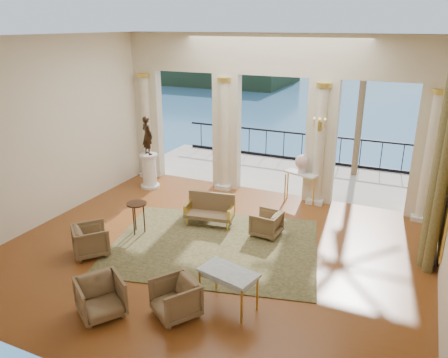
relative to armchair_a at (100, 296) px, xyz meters
The scene contains 22 objects.
floor 2.92m from the armchair_a, 74.33° to the left, with size 9.00×9.00×0.00m, color #512A11.
room_walls 3.11m from the armchair_a, 64.91° to the left, with size 9.00×9.00×9.00m.
arcade 7.01m from the armchair_a, 83.25° to the left, with size 9.00×0.56×4.50m.
terrace 8.63m from the armchair_a, 84.80° to the left, with size 10.00×3.60×0.10m, color #A59C8B.
balustrade 10.22m from the armchair_a, 85.61° to the left, with size 9.00×0.06×1.03m.
palm_tree 10.47m from the armchair_a, 73.49° to the left, with size 2.00×2.00×4.50m.
headland 78.51m from the armchair_a, 111.87° to the left, with size 22.00×18.00×6.00m, color black.
sea 63.11m from the armchair_a, 89.29° to the left, with size 160.00×160.00×0.00m, color #326697.
curtain 6.84m from the armchair_a, 40.24° to the left, with size 0.33×1.40×4.09m.
wall_sconce 6.92m from the armchair_a, 70.88° to the left, with size 0.30×0.11×0.33m.
rug 3.12m from the armchair_a, 77.03° to the left, with size 4.54×3.53×0.02m, color #2D3118.
armchair_a is the anchor object (origin of this frame).
armchair_b 1.28m from the armchair_a, 23.59° to the left, with size 0.70×0.66×0.72m, color #493C22.
armchair_c 4.30m from the armchair_a, 68.43° to the left, with size 0.63×0.59×0.65m, color #493C22.
armchair_d 2.23m from the armchair_a, 134.56° to the left, with size 0.71×0.66×0.73m, color #493C22.
settee 4.02m from the armchair_a, 88.44° to the left, with size 1.25×0.69×0.79m.
game_table 2.20m from the armchair_a, 30.99° to the left, with size 1.11×0.78×0.69m.
pedestal 6.22m from the armchair_a, 115.91° to the left, with size 0.57×0.57×1.05m.
statue 6.34m from the armchair_a, 115.91° to the left, with size 0.42×0.27×1.14m, color black.
console_table 6.59m from the armchair_a, 74.42° to the left, with size 0.98×0.64×0.86m.
urn 6.63m from the armchair_a, 74.42° to the left, with size 0.38×0.38×0.51m.
side_table 3.12m from the armchair_a, 113.40° to the left, with size 0.47×0.47×0.77m.
Camera 1 is at (3.74, -7.66, 4.73)m, focal length 35.00 mm.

